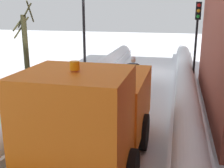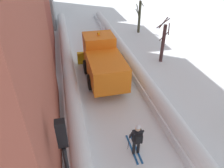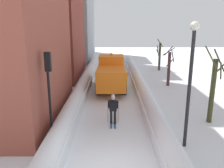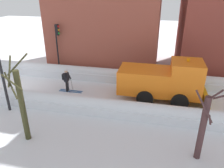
% 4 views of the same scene
% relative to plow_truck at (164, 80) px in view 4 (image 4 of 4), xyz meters
% --- Properties ---
extents(ground_plane, '(80.00, 80.00, 0.00)m').
position_rel_plow_truck_xyz_m(ground_plane, '(0.06, -1.49, -1.48)').
color(ground_plane, white).
extents(snowbank_left, '(1.10, 36.00, 1.09)m').
position_rel_plow_truck_xyz_m(snowbank_left, '(-2.45, -1.49, -0.99)').
color(snowbank_left, white).
rests_on(snowbank_left, ground).
extents(snowbank_right, '(1.10, 36.00, 0.99)m').
position_rel_plow_truck_xyz_m(snowbank_right, '(2.58, -1.49, -1.05)').
color(snowbank_right, white).
rests_on(snowbank_right, ground).
extents(plow_truck, '(3.20, 5.98, 3.12)m').
position_rel_plow_truck_xyz_m(plow_truck, '(0.00, 0.00, 0.00)').
color(plow_truck, orange).
rests_on(plow_truck, ground).
extents(skier, '(0.62, 1.80, 1.81)m').
position_rel_plow_truck_xyz_m(skier, '(0.13, -7.01, -0.48)').
color(skier, black).
rests_on(skier, ground).
extents(traffic_light_pole, '(0.28, 0.42, 4.43)m').
position_rel_plow_truck_xyz_m(traffic_light_pole, '(-2.90, -8.94, 1.63)').
color(traffic_light_pole, black).
rests_on(traffic_light_pole, ground).
extents(bare_tree_near, '(1.08, 1.14, 4.49)m').
position_rel_plow_truck_xyz_m(bare_tree_near, '(5.88, -6.75, 0.59)').
color(bare_tree_near, '#39371E').
rests_on(bare_tree_near, ground).
extents(bare_tree_mid, '(1.14, 1.02, 3.68)m').
position_rel_plow_truck_xyz_m(bare_tree_mid, '(5.40, 1.69, 0.25)').
color(bare_tree_mid, '#412929').
rests_on(bare_tree_mid, ground).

